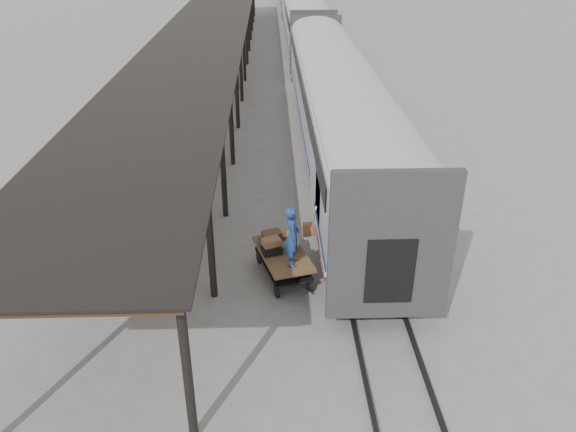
% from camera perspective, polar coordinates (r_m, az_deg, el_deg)
% --- Properties ---
extents(ground, '(160.00, 160.00, 0.00)m').
position_cam_1_polar(ground, '(18.09, -2.69, -4.30)').
color(ground, slate).
rests_on(ground, ground).
extents(train, '(3.45, 76.01, 4.01)m').
position_cam_1_polar(train, '(49.71, 1.54, 19.68)').
color(train, silver).
rests_on(train, ground).
extents(canopy, '(4.90, 64.30, 4.15)m').
position_cam_1_polar(canopy, '(39.92, -7.66, 19.41)').
color(canopy, '#422B19').
rests_on(canopy, ground).
extents(rails, '(1.54, 150.00, 0.12)m').
position_cam_1_polar(rails, '(50.34, 1.49, 16.74)').
color(rails, black).
rests_on(rails, ground).
extents(baggage_cart, '(1.88, 2.66, 0.86)m').
position_cam_1_polar(baggage_cart, '(16.84, -0.50, -4.30)').
color(baggage_cart, brown).
rests_on(baggage_cart, ground).
extents(suitcase_stack, '(1.27, 1.31, 0.45)m').
position_cam_1_polar(suitcase_stack, '(16.89, -1.23, -2.67)').
color(suitcase_stack, '#323234').
rests_on(suitcase_stack, baggage_cart).
extents(luggage_tug, '(0.90, 1.41, 1.22)m').
position_cam_1_polar(luggage_tug, '(36.77, -5.76, 13.33)').
color(luggage_tug, maroon).
rests_on(luggage_tug, ground).
extents(porter, '(0.47, 0.68, 1.81)m').
position_cam_1_polar(porter, '(15.72, 0.45, -2.08)').
color(porter, navy).
rests_on(porter, baggage_cart).
extents(pedestrian, '(1.16, 0.60, 1.89)m').
position_cam_1_polar(pedestrian, '(29.20, -8.32, 10.18)').
color(pedestrian, black).
rests_on(pedestrian, ground).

